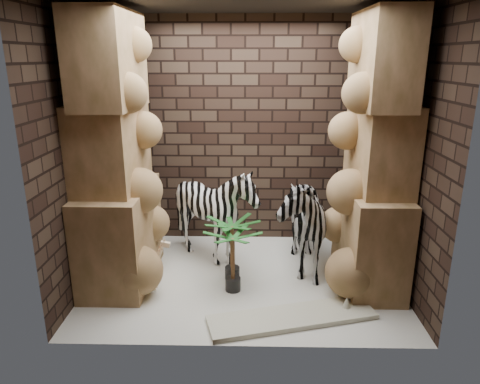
{
  "coord_description": "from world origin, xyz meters",
  "views": [
    {
      "loc": [
        0.06,
        -4.59,
        2.48
      ],
      "look_at": [
        -0.04,
        0.15,
        1.01
      ],
      "focal_mm": 32.8,
      "sensor_mm": 36.0,
      "label": 1
    }
  ],
  "objects_px": {
    "palm_back": "(233,261)",
    "giraffe_toy": "(148,263)",
    "palm_front": "(232,249)",
    "surfboard": "(292,317)",
    "zebra_left": "(215,218)",
    "zebra_right": "(297,210)"
  },
  "relations": [
    {
      "from": "palm_front",
      "to": "palm_back",
      "type": "xyz_separation_m",
      "value": [
        0.02,
        -0.26,
        -0.02
      ]
    },
    {
      "from": "zebra_right",
      "to": "giraffe_toy",
      "type": "distance_m",
      "value": 1.83
    },
    {
      "from": "palm_back",
      "to": "giraffe_toy",
      "type": "bearing_deg",
      "value": 178.94
    },
    {
      "from": "zebra_right",
      "to": "palm_back",
      "type": "relative_size",
      "value": 2.05
    },
    {
      "from": "giraffe_toy",
      "to": "palm_front",
      "type": "bearing_deg",
      "value": 19.46
    },
    {
      "from": "palm_front",
      "to": "palm_back",
      "type": "distance_m",
      "value": 0.26
    },
    {
      "from": "giraffe_toy",
      "to": "palm_back",
      "type": "relative_size",
      "value": 0.87
    },
    {
      "from": "zebra_right",
      "to": "giraffe_toy",
      "type": "height_order",
      "value": "zebra_right"
    },
    {
      "from": "zebra_left",
      "to": "surfboard",
      "type": "height_order",
      "value": "zebra_left"
    },
    {
      "from": "giraffe_toy",
      "to": "palm_front",
      "type": "distance_m",
      "value": 0.96
    },
    {
      "from": "zebra_left",
      "to": "palm_front",
      "type": "distance_m",
      "value": 0.58
    },
    {
      "from": "palm_front",
      "to": "palm_back",
      "type": "height_order",
      "value": "palm_front"
    },
    {
      "from": "zebra_left",
      "to": "palm_front",
      "type": "height_order",
      "value": "zebra_left"
    },
    {
      "from": "palm_front",
      "to": "palm_back",
      "type": "bearing_deg",
      "value": -86.05
    },
    {
      "from": "zebra_left",
      "to": "palm_back",
      "type": "xyz_separation_m",
      "value": [
        0.25,
        -0.75,
        -0.22
      ]
    },
    {
      "from": "zebra_left",
      "to": "surfboard",
      "type": "relative_size",
      "value": 0.76
    },
    {
      "from": "zebra_left",
      "to": "surfboard",
      "type": "xyz_separation_m",
      "value": [
        0.85,
        -1.3,
        -0.55
      ]
    },
    {
      "from": "giraffe_toy",
      "to": "palm_back",
      "type": "height_order",
      "value": "palm_back"
    },
    {
      "from": "zebra_right",
      "to": "surfboard",
      "type": "relative_size",
      "value": 0.89
    },
    {
      "from": "giraffe_toy",
      "to": "palm_back",
      "type": "bearing_deg",
      "value": 3.8
    },
    {
      "from": "zebra_right",
      "to": "zebra_left",
      "type": "relative_size",
      "value": 1.16
    },
    {
      "from": "giraffe_toy",
      "to": "surfboard",
      "type": "distance_m",
      "value": 1.67
    }
  ]
}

